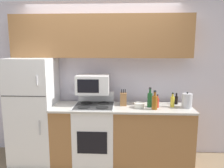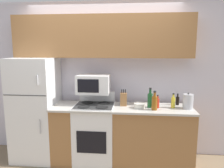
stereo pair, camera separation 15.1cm
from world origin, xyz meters
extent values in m
cube|color=silver|center=(0.00, 0.69, 1.27)|extent=(8.00, 0.05, 2.55)
cube|color=#9E6B3D|center=(0.34, 0.28, 0.44)|extent=(2.13, 0.56, 0.89)
cube|color=#BCB7AD|center=(0.34, 0.26, 0.90)|extent=(2.13, 0.60, 0.03)
cube|color=white|center=(-1.07, 0.33, 0.82)|extent=(0.67, 0.66, 1.65)
cube|color=#383838|center=(-1.07, 0.00, 1.12)|extent=(0.65, 0.01, 0.01)
cylinder|color=#B7B7BC|center=(-0.85, -0.01, 1.35)|extent=(0.02, 0.02, 0.14)
cylinder|color=#B7B7BC|center=(-0.85, -0.01, 0.66)|extent=(0.02, 0.02, 0.22)
cube|color=#9E6B3D|center=(0.00, 0.52, 1.98)|extent=(2.80, 0.31, 0.66)
cube|color=white|center=(-0.09, 0.27, 0.47)|extent=(0.61, 0.56, 0.93)
cube|color=black|center=(-0.09, -0.02, 0.45)|extent=(0.44, 0.01, 0.33)
cube|color=#2D2D2D|center=(-0.09, 0.27, 0.92)|extent=(0.58, 0.54, 0.01)
cube|color=white|center=(-0.09, 0.53, 1.01)|extent=(0.58, 0.06, 0.16)
cylinder|color=black|center=(-0.23, 0.14, 0.93)|extent=(0.18, 0.18, 0.01)
cylinder|color=black|center=(0.05, 0.14, 0.93)|extent=(0.18, 0.18, 0.01)
cylinder|color=black|center=(-0.23, 0.39, 0.93)|extent=(0.18, 0.18, 0.01)
cylinder|color=black|center=(0.05, 0.39, 0.93)|extent=(0.18, 0.18, 0.01)
cube|color=white|center=(-0.12, 0.37, 1.24)|extent=(0.50, 0.34, 0.29)
cube|color=black|center=(-0.17, 0.20, 1.24)|extent=(0.32, 0.01, 0.20)
cube|color=#9E6B3D|center=(0.36, 0.33, 1.02)|extent=(0.10, 0.09, 0.20)
cylinder|color=black|center=(0.33, 0.32, 1.15)|extent=(0.01, 0.01, 0.06)
cylinder|color=black|center=(0.36, 0.32, 1.15)|extent=(0.01, 0.01, 0.06)
cylinder|color=black|center=(0.39, 0.32, 1.15)|extent=(0.01, 0.01, 0.06)
cylinder|color=silver|center=(0.60, 0.22, 0.95)|extent=(0.16, 0.16, 0.07)
torus|color=silver|center=(0.60, 0.22, 0.99)|extent=(0.17, 0.17, 0.01)
cylinder|color=gold|center=(1.10, 0.28, 0.99)|extent=(0.06, 0.06, 0.15)
cylinder|color=gold|center=(1.10, 0.28, 1.09)|extent=(0.03, 0.03, 0.05)
cylinder|color=black|center=(1.10, 0.28, 1.13)|extent=(0.03, 0.03, 0.02)
cylinder|color=red|center=(0.87, 0.24, 0.99)|extent=(0.05, 0.05, 0.14)
cylinder|color=red|center=(0.87, 0.24, 1.08)|extent=(0.02, 0.02, 0.04)
cylinder|color=black|center=(0.87, 0.24, 1.11)|extent=(0.02, 0.02, 0.02)
cylinder|color=brown|center=(0.81, 0.14, 1.01)|extent=(0.08, 0.08, 0.20)
cylinder|color=brown|center=(0.81, 0.14, 1.14)|extent=(0.04, 0.04, 0.06)
cylinder|color=black|center=(0.81, 0.14, 1.18)|extent=(0.04, 0.04, 0.02)
cylinder|color=black|center=(1.20, 0.46, 0.98)|extent=(0.05, 0.05, 0.13)
cylinder|color=black|center=(1.20, 0.46, 1.06)|extent=(0.02, 0.02, 0.04)
cylinder|color=black|center=(1.20, 0.46, 1.09)|extent=(0.03, 0.03, 0.01)
cylinder|color=#194C23|center=(0.76, 0.26, 1.02)|extent=(0.08, 0.08, 0.21)
cylinder|color=#194C23|center=(0.76, 0.26, 1.16)|extent=(0.03, 0.03, 0.07)
cylinder|color=black|center=(0.76, 0.26, 1.20)|extent=(0.04, 0.04, 0.02)
cylinder|color=#B7B7BC|center=(1.31, 0.26, 1.02)|extent=(0.15, 0.15, 0.22)
sphere|color=black|center=(1.31, 0.26, 1.14)|extent=(0.02, 0.02, 0.02)
camera|label=1|loc=(0.35, -2.96, 1.81)|focal=35.00mm
camera|label=2|loc=(0.50, -2.95, 1.81)|focal=35.00mm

